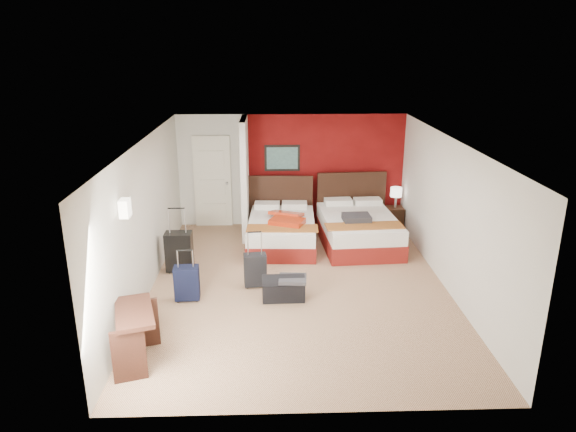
{
  "coord_description": "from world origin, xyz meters",
  "views": [
    {
      "loc": [
        -0.45,
        -8.16,
        3.99
      ],
      "look_at": [
        -0.15,
        0.8,
        1.0
      ],
      "focal_mm": 32.75,
      "sensor_mm": 36.0,
      "label": 1
    }
  ],
  "objects_px": {
    "bed_right": "(358,231)",
    "red_suitcase_open": "(287,218)",
    "suitcase_navy": "(187,284)",
    "suitcase_black": "(179,253)",
    "bed_left": "(282,232)",
    "suitcase_charcoal": "(255,271)",
    "table_lamp": "(396,198)",
    "nightstand": "(394,218)",
    "desk": "(136,337)",
    "duffel_bag": "(283,289)"
  },
  "relations": [
    {
      "from": "nightstand",
      "to": "desk",
      "type": "distance_m",
      "value": 6.74
    },
    {
      "from": "duffel_bag",
      "to": "desk",
      "type": "bearing_deg",
      "value": -139.85
    },
    {
      "from": "bed_right",
      "to": "red_suitcase_open",
      "type": "distance_m",
      "value": 1.51
    },
    {
      "from": "suitcase_charcoal",
      "to": "duffel_bag",
      "type": "bearing_deg",
      "value": -52.31
    },
    {
      "from": "duffel_bag",
      "to": "suitcase_black",
      "type": "bearing_deg",
      "value": 146.65
    },
    {
      "from": "nightstand",
      "to": "table_lamp",
      "type": "bearing_deg",
      "value": 0.0
    },
    {
      "from": "nightstand",
      "to": "desk",
      "type": "xyz_separation_m",
      "value": [
        -4.49,
        -5.02,
        0.13
      ]
    },
    {
      "from": "bed_right",
      "to": "red_suitcase_open",
      "type": "relative_size",
      "value": 2.34
    },
    {
      "from": "table_lamp",
      "to": "suitcase_charcoal",
      "type": "distance_m",
      "value": 4.16
    },
    {
      "from": "bed_right",
      "to": "bed_left",
      "type": "bearing_deg",
      "value": 176.27
    },
    {
      "from": "table_lamp",
      "to": "duffel_bag",
      "type": "xyz_separation_m",
      "value": [
        -2.56,
        -3.3,
        -0.55
      ]
    },
    {
      "from": "bed_right",
      "to": "nightstand",
      "type": "distance_m",
      "value": 1.37
    },
    {
      "from": "bed_right",
      "to": "desk",
      "type": "distance_m",
      "value": 5.38
    },
    {
      "from": "table_lamp",
      "to": "suitcase_black",
      "type": "relative_size",
      "value": 0.63
    },
    {
      "from": "bed_right",
      "to": "nightstand",
      "type": "height_order",
      "value": "bed_right"
    },
    {
      "from": "bed_right",
      "to": "table_lamp",
      "type": "xyz_separation_m",
      "value": [
        0.97,
        0.96,
        0.41
      ]
    },
    {
      "from": "bed_left",
      "to": "suitcase_navy",
      "type": "xyz_separation_m",
      "value": [
        -1.57,
        -2.33,
        -0.01
      ]
    },
    {
      "from": "nightstand",
      "to": "suitcase_navy",
      "type": "relative_size",
      "value": 0.9
    },
    {
      "from": "nightstand",
      "to": "suitcase_charcoal",
      "type": "bearing_deg",
      "value": -136.48
    },
    {
      "from": "bed_left",
      "to": "desk",
      "type": "relative_size",
      "value": 2.1
    },
    {
      "from": "red_suitcase_open",
      "to": "suitcase_charcoal",
      "type": "xyz_separation_m",
      "value": [
        -0.59,
        -1.76,
        -0.35
      ]
    },
    {
      "from": "suitcase_navy",
      "to": "duffel_bag",
      "type": "bearing_deg",
      "value": -3.75
    },
    {
      "from": "bed_right",
      "to": "suitcase_charcoal",
      "type": "distance_m",
      "value": 2.77
    },
    {
      "from": "nightstand",
      "to": "red_suitcase_open",
      "type": "bearing_deg",
      "value": -156.01
    },
    {
      "from": "table_lamp",
      "to": "nightstand",
      "type": "bearing_deg",
      "value": 0.0
    },
    {
      "from": "red_suitcase_open",
      "to": "suitcase_black",
      "type": "distance_m",
      "value": 2.28
    },
    {
      "from": "nightstand",
      "to": "duffel_bag",
      "type": "bearing_deg",
      "value": -127.26
    },
    {
      "from": "nightstand",
      "to": "bed_left",
      "type": "bearing_deg",
      "value": -158.79
    },
    {
      "from": "red_suitcase_open",
      "to": "desk",
      "type": "distance_m",
      "value": 4.47
    },
    {
      "from": "bed_right",
      "to": "suitcase_navy",
      "type": "height_order",
      "value": "bed_right"
    },
    {
      "from": "red_suitcase_open",
      "to": "bed_left",
      "type": "bearing_deg",
      "value": 157.01
    },
    {
      "from": "bed_right",
      "to": "duffel_bag",
      "type": "relative_size",
      "value": 3.05
    },
    {
      "from": "red_suitcase_open",
      "to": "duffel_bag",
      "type": "height_order",
      "value": "red_suitcase_open"
    },
    {
      "from": "desk",
      "to": "duffel_bag",
      "type": "bearing_deg",
      "value": 24.87
    },
    {
      "from": "suitcase_black",
      "to": "suitcase_charcoal",
      "type": "distance_m",
      "value": 1.54
    },
    {
      "from": "suitcase_black",
      "to": "duffel_bag",
      "type": "height_order",
      "value": "suitcase_black"
    },
    {
      "from": "table_lamp",
      "to": "suitcase_charcoal",
      "type": "bearing_deg",
      "value": -137.01
    },
    {
      "from": "bed_left",
      "to": "duffel_bag",
      "type": "xyz_separation_m",
      "value": [
        -0.02,
        -2.34,
        -0.11
      ]
    },
    {
      "from": "bed_left",
      "to": "suitcase_black",
      "type": "height_order",
      "value": "suitcase_black"
    },
    {
      "from": "bed_left",
      "to": "duffel_bag",
      "type": "bearing_deg",
      "value": -88.07
    },
    {
      "from": "table_lamp",
      "to": "desk",
      "type": "bearing_deg",
      "value": -131.83
    },
    {
      "from": "bed_left",
      "to": "nightstand",
      "type": "relative_size",
      "value": 3.85
    },
    {
      "from": "table_lamp",
      "to": "bed_left",
      "type": "bearing_deg",
      "value": -159.32
    },
    {
      "from": "suitcase_charcoal",
      "to": "suitcase_navy",
      "type": "relative_size",
      "value": 1.01
    },
    {
      "from": "table_lamp",
      "to": "suitcase_black",
      "type": "distance_m",
      "value": 4.92
    },
    {
      "from": "duffel_bag",
      "to": "table_lamp",
      "type": "bearing_deg",
      "value": 50.71
    },
    {
      "from": "suitcase_charcoal",
      "to": "suitcase_navy",
      "type": "xyz_separation_m",
      "value": [
        -1.09,
        -0.47,
        -0.0
      ]
    },
    {
      "from": "bed_right",
      "to": "suitcase_navy",
      "type": "bearing_deg",
      "value": -147.08
    },
    {
      "from": "suitcase_black",
      "to": "bed_left",
      "type": "bearing_deg",
      "value": 32.73
    },
    {
      "from": "red_suitcase_open",
      "to": "table_lamp",
      "type": "relative_size",
      "value": 1.96
    }
  ]
}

